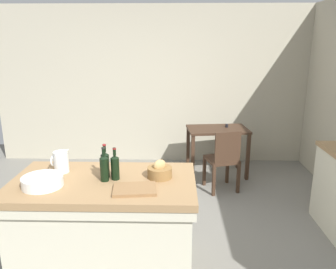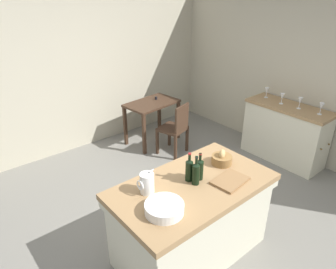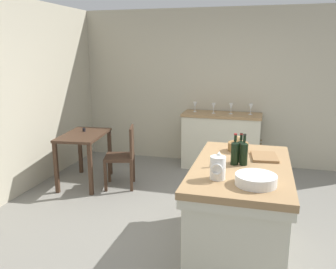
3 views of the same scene
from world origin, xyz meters
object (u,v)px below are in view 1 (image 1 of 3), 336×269
object	(u,v)px
wooden_chair	(223,159)
wine_bottle_amber	(105,164)
pitcher	(61,162)
cutting_board	(135,189)
wash_bowl	(43,181)
wine_bottle_dark	(115,167)
bread_basket	(160,171)
wine_bottle_green	(104,167)
writing_desk	(217,136)
island_table	(106,222)

from	to	relation	value
wooden_chair	wine_bottle_amber	xyz separation A→B (m)	(-1.26, -1.64, 0.52)
pitcher	cutting_board	world-z (taller)	pitcher
wash_bowl	wine_bottle_amber	xyz separation A→B (m)	(0.47, 0.21, 0.08)
pitcher	wooden_chair	bearing A→B (deg)	42.45
wine_bottle_dark	pitcher	bearing A→B (deg)	163.78
bread_basket	wine_bottle_green	distance (m)	0.47
wash_bowl	cutting_board	world-z (taller)	wash_bowl
cutting_board	wooden_chair	bearing A→B (deg)	63.01
writing_desk	wine_bottle_green	distance (m)	2.66
wooden_chair	pitcher	world-z (taller)	pitcher
writing_desk	cutting_board	xyz separation A→B (m)	(-0.96, -2.52, 0.27)
wine_bottle_green	island_table	bearing A→B (deg)	145.62
island_table	bread_basket	bearing A→B (deg)	8.45
wash_bowl	wine_bottle_amber	size ratio (longest dim) A/B	1.11
pitcher	wine_bottle_green	world-z (taller)	wine_bottle_green
pitcher	wine_bottle_amber	world-z (taller)	wine_bottle_amber
cutting_board	wine_bottle_green	distance (m)	0.35
pitcher	wine_bottle_amber	distance (m)	0.43
island_table	wine_bottle_green	size ratio (longest dim) A/B	5.31
wash_bowl	pitcher	bearing A→B (deg)	80.45
bread_basket	wine_bottle_dark	world-z (taller)	wine_bottle_dark
island_table	bread_basket	xyz separation A→B (m)	(0.48, 0.07, 0.46)
wine_bottle_dark	wash_bowl	bearing A→B (deg)	-164.16
wine_bottle_dark	wine_bottle_green	distance (m)	0.09
writing_desk	cutting_board	bearing A→B (deg)	-110.81
island_table	pitcher	xyz separation A→B (m)	(-0.41, 0.17, 0.51)
wooden_chair	cutting_board	size ratio (longest dim) A/B	2.61
wash_bowl	bread_basket	bearing A→B (deg)	12.48
wooden_chair	wine_bottle_amber	distance (m)	2.14
pitcher	bread_basket	xyz separation A→B (m)	(0.89, -0.10, -0.04)
bread_basket	cutting_board	world-z (taller)	bread_basket
writing_desk	wash_bowl	world-z (taller)	wash_bowl
island_table	pitcher	size ratio (longest dim) A/B	6.66
cutting_board	wine_bottle_dark	world-z (taller)	wine_bottle_dark
island_table	cutting_board	world-z (taller)	cutting_board
writing_desk	cutting_board	world-z (taller)	cutting_board
wine_bottle_green	wine_bottle_dark	bearing A→B (deg)	22.46
pitcher	cutting_board	size ratio (longest dim) A/B	0.70
wooden_chair	wine_bottle_green	world-z (taller)	wine_bottle_green
cutting_board	wine_bottle_dark	bearing A→B (deg)	130.53
wash_bowl	wine_bottle_green	world-z (taller)	wine_bottle_green
wine_bottle_amber	wash_bowl	bearing A→B (deg)	-156.25
wine_bottle_dark	wine_bottle_amber	size ratio (longest dim) A/B	0.95
wooden_chair	wine_bottle_dark	distance (m)	2.12
island_table	bread_basket	world-z (taller)	bread_basket
writing_desk	wine_bottle_green	size ratio (longest dim) A/B	3.22
pitcher	cutting_board	bearing A→B (deg)	-27.88
bread_basket	wine_bottle_dark	size ratio (longest dim) A/B	0.76
wine_bottle_dark	wine_bottle_green	xyz separation A→B (m)	(-0.09, -0.04, 0.01)
writing_desk	pitcher	distance (m)	2.74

